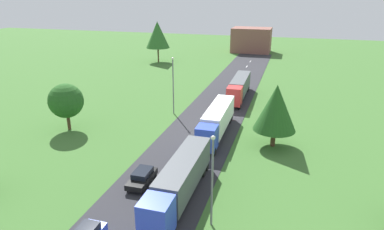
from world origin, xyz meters
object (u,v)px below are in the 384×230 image
(lamppost_second, at_px, (173,83))
(truck_third, at_px, (239,87))
(lamppost_lead, at_px, (212,177))
(tree_pine, at_px, (66,101))
(truck_second, at_px, (217,120))
(tree_oak, at_px, (276,108))
(tree_maple, at_px, (158,35))
(car_second, at_px, (142,177))
(truck_lead, at_px, (180,179))
(distant_building, at_px, (251,40))

(lamppost_second, bearing_deg, truck_third, 52.69)
(lamppost_lead, distance_m, lamppost_second, 28.21)
(truck_third, xyz_separation_m, lamppost_lead, (3.63, -36.81, 2.42))
(lamppost_second, height_order, tree_pine, lamppost_second)
(truck_second, height_order, tree_oak, tree_oak)
(tree_oak, height_order, tree_maple, tree_maple)
(tree_oak, xyz_separation_m, tree_pine, (-28.31, -2.64, -0.88))
(tree_maple, bearing_deg, tree_oak, -53.70)
(lamppost_lead, distance_m, tree_pine, 28.57)
(car_second, relative_size, lamppost_lead, 0.52)
(tree_oak, xyz_separation_m, tree_maple, (-34.73, 47.27, 2.36))
(lamppost_second, bearing_deg, truck_lead, -69.02)
(truck_lead, distance_m, tree_oak, 16.76)
(lamppost_lead, height_order, tree_maple, tree_maple)
(tree_oak, bearing_deg, car_second, -132.43)
(truck_second, xyz_separation_m, lamppost_second, (-8.54, 6.45, 2.86))
(truck_second, height_order, tree_pine, tree_pine)
(tree_pine, bearing_deg, lamppost_second, 41.15)
(car_second, height_order, tree_pine, tree_pine)
(tree_pine, bearing_deg, tree_oak, 5.33)
(tree_pine, xyz_separation_m, distant_building, (16.33, 73.98, -0.40))
(truck_second, height_order, car_second, truck_second)
(truck_second, height_order, lamppost_second, lamppost_second)
(car_second, xyz_separation_m, lamppost_lead, (8.25, -4.17, 3.75))
(tree_maple, xyz_separation_m, distant_building, (22.74, 24.06, -3.63))
(truck_second, relative_size, car_second, 3.27)
(truck_second, distance_m, distant_building, 70.01)
(lamppost_lead, bearing_deg, tree_pine, 148.84)
(truck_third, bearing_deg, tree_pine, -133.39)
(truck_third, xyz_separation_m, lamppost_second, (-8.73, -11.45, 2.89))
(lamppost_second, relative_size, tree_oak, 1.13)
(car_second, xyz_separation_m, tree_oak, (12.11, 13.25, 4.30))
(truck_lead, distance_m, lamppost_lead, 5.21)
(tree_oak, distance_m, tree_pine, 28.45)
(truck_second, height_order, lamppost_lead, lamppost_lead)
(tree_oak, xyz_separation_m, distant_building, (-11.98, 71.34, -1.28))
(truck_third, height_order, lamppost_lead, lamppost_lead)
(truck_third, distance_m, lamppost_lead, 37.06)
(tree_pine, bearing_deg, tree_maple, 97.33)
(tree_oak, relative_size, distant_building, 0.66)
(truck_second, distance_m, lamppost_second, 11.08)
(truck_lead, distance_m, truck_second, 16.15)
(tree_pine, bearing_deg, truck_third, 46.61)
(truck_second, relative_size, lamppost_second, 1.52)
(tree_maple, relative_size, distant_building, 0.90)
(car_second, distance_m, tree_oak, 18.46)
(truck_lead, bearing_deg, truck_third, 89.89)
(truck_second, distance_m, tree_pine, 21.15)
(truck_second, relative_size, tree_maple, 1.25)
(truck_lead, xyz_separation_m, distant_building, (-4.43, 86.00, 1.70))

